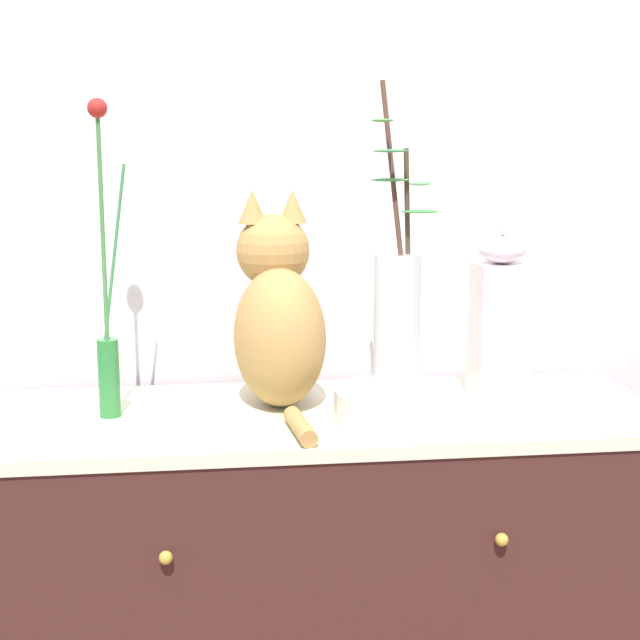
{
  "coord_description": "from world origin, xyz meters",
  "views": [
    {
      "loc": [
        -0.22,
        -1.76,
        1.32
      ],
      "look_at": [
        0.0,
        0.0,
        0.98
      ],
      "focal_mm": 53.11,
      "sensor_mm": 36.0,
      "label": 1
    }
  ],
  "objects_px": {
    "vase_glass_clear": "(397,314)",
    "bowl_porcelain": "(396,405)",
    "cat_sitting": "(278,317)",
    "jar_lidded_porcelain": "(500,322)",
    "vase_slim_green": "(107,326)",
    "sideboard": "(320,602)"
  },
  "relations": [
    {
      "from": "sideboard",
      "to": "cat_sitting",
      "type": "distance_m",
      "value": 0.59
    },
    {
      "from": "vase_slim_green",
      "to": "jar_lidded_porcelain",
      "type": "distance_m",
      "value": 0.76
    },
    {
      "from": "cat_sitting",
      "to": "vase_slim_green",
      "type": "relative_size",
      "value": 0.71
    },
    {
      "from": "sideboard",
      "to": "vase_slim_green",
      "type": "relative_size",
      "value": 2.25
    },
    {
      "from": "bowl_porcelain",
      "to": "vase_glass_clear",
      "type": "height_order",
      "value": "vase_glass_clear"
    },
    {
      "from": "sideboard",
      "to": "vase_slim_green",
      "type": "distance_m",
      "value": 0.7
    },
    {
      "from": "sideboard",
      "to": "bowl_porcelain",
      "type": "relative_size",
      "value": 5.76
    },
    {
      "from": "cat_sitting",
      "to": "bowl_porcelain",
      "type": "height_order",
      "value": "cat_sitting"
    },
    {
      "from": "vase_glass_clear",
      "to": "vase_slim_green",
      "type": "bearing_deg",
      "value": 168.69
    },
    {
      "from": "bowl_porcelain",
      "to": "vase_slim_green",
      "type": "bearing_deg",
      "value": 168.87
    },
    {
      "from": "jar_lidded_porcelain",
      "to": "sideboard",
      "type": "bearing_deg",
      "value": -176.79
    },
    {
      "from": "cat_sitting",
      "to": "vase_slim_green",
      "type": "height_order",
      "value": "vase_slim_green"
    },
    {
      "from": "vase_slim_green",
      "to": "jar_lidded_porcelain",
      "type": "relative_size",
      "value": 1.65
    },
    {
      "from": "cat_sitting",
      "to": "bowl_porcelain",
      "type": "xyz_separation_m",
      "value": [
        0.21,
        -0.16,
        -0.14
      ]
    },
    {
      "from": "sideboard",
      "to": "cat_sitting",
      "type": "height_order",
      "value": "cat_sitting"
    },
    {
      "from": "vase_glass_clear",
      "to": "jar_lidded_porcelain",
      "type": "relative_size",
      "value": 1.55
    },
    {
      "from": "sideboard",
      "to": "bowl_porcelain",
      "type": "distance_m",
      "value": 0.46
    },
    {
      "from": "vase_glass_clear",
      "to": "bowl_porcelain",
      "type": "bearing_deg",
      "value": 84.19
    },
    {
      "from": "bowl_porcelain",
      "to": "jar_lidded_porcelain",
      "type": "xyz_separation_m",
      "value": [
        0.23,
        0.11,
        0.13
      ]
    },
    {
      "from": "vase_slim_green",
      "to": "jar_lidded_porcelain",
      "type": "bearing_deg",
      "value": 0.47
    },
    {
      "from": "cat_sitting",
      "to": "jar_lidded_porcelain",
      "type": "height_order",
      "value": "cat_sitting"
    },
    {
      "from": "vase_glass_clear",
      "to": "jar_lidded_porcelain",
      "type": "bearing_deg",
      "value": 25.96
    }
  ]
}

